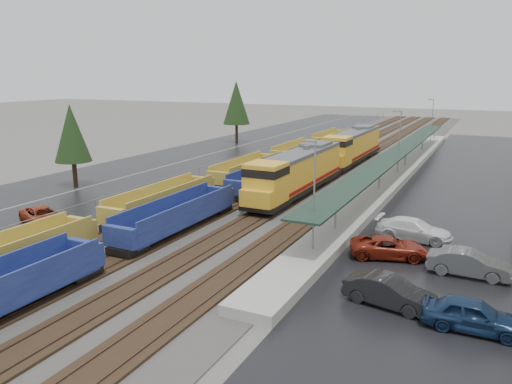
% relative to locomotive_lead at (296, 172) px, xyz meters
% --- Properties ---
extents(ballast_strip, '(20.00, 160.00, 0.08)m').
position_rel_locomotive_lead_xyz_m(ballast_strip, '(-2.00, 23.98, -2.45)').
color(ballast_strip, '#302D2B').
rests_on(ballast_strip, ground).
extents(trackbed, '(14.60, 160.00, 0.22)m').
position_rel_locomotive_lead_xyz_m(trackbed, '(-2.00, 23.98, -2.33)').
color(trackbed, black).
rests_on(trackbed, ground).
extents(west_parking_lot, '(10.00, 160.00, 0.02)m').
position_rel_locomotive_lead_xyz_m(west_parking_lot, '(-17.00, 23.98, -2.48)').
color(west_parking_lot, black).
rests_on(west_parking_lot, ground).
extents(west_road, '(9.00, 160.00, 0.02)m').
position_rel_locomotive_lead_xyz_m(west_road, '(-27.00, 23.98, -2.48)').
color(west_road, black).
rests_on(west_road, ground).
extents(east_commuter_lot, '(16.00, 100.00, 0.02)m').
position_rel_locomotive_lead_xyz_m(east_commuter_lot, '(17.00, 13.98, -2.48)').
color(east_commuter_lot, black).
rests_on(east_commuter_lot, ground).
extents(station_platform, '(3.00, 80.00, 8.00)m').
position_rel_locomotive_lead_xyz_m(station_platform, '(7.50, 13.99, -1.75)').
color(station_platform, '#9E9B93').
rests_on(station_platform, ground).
extents(chainlink_fence, '(0.08, 160.04, 2.02)m').
position_rel_locomotive_lead_xyz_m(chainlink_fence, '(-11.50, 22.42, -0.88)').
color(chainlink_fence, gray).
rests_on(chainlink_fence, ground).
extents(tree_west_near, '(3.96, 3.96, 9.00)m').
position_rel_locomotive_lead_xyz_m(tree_west_near, '(-24.00, -6.02, 3.33)').
color(tree_west_near, '#332316').
rests_on(tree_west_near, ground).
extents(tree_west_far, '(4.84, 4.84, 11.00)m').
position_rel_locomotive_lead_xyz_m(tree_west_far, '(-25.00, 33.98, 4.64)').
color(tree_west_far, '#332316').
rests_on(tree_west_far, ground).
extents(locomotive_lead, '(3.14, 20.69, 4.68)m').
position_rel_locomotive_lead_xyz_m(locomotive_lead, '(0.00, 0.00, 0.00)').
color(locomotive_lead, black).
rests_on(locomotive_lead, ground).
extents(locomotive_trail, '(3.14, 20.69, 4.68)m').
position_rel_locomotive_lead_xyz_m(locomotive_trail, '(0.00, 21.00, 0.00)').
color(locomotive_trail, black).
rests_on(locomotive_trail, ground).
extents(well_string_yellow, '(2.59, 94.38, 2.30)m').
position_rel_locomotive_lead_xyz_m(well_string_yellow, '(-8.00, -3.51, -1.34)').
color(well_string_yellow, '#AF9230').
rests_on(well_string_yellow, ground).
extents(well_string_blue, '(2.66, 79.74, 2.36)m').
position_rel_locomotive_lead_xyz_m(well_string_blue, '(-4.00, -15.08, -1.31)').
color(well_string_blue, navy).
rests_on(well_string_blue, ground).
extents(parked_car_west_c, '(4.08, 5.68, 1.44)m').
position_rel_locomotive_lead_xyz_m(parked_car_west_c, '(-15.09, -18.35, -1.77)').
color(parked_car_west_c, '#9B3013').
rests_on(parked_car_west_c, ground).
extents(parked_car_east_a, '(2.63, 5.12, 1.61)m').
position_rel_locomotive_lead_xyz_m(parked_car_east_a, '(13.55, -20.90, -1.68)').
color(parked_car_east_a, black).
rests_on(parked_car_east_a, ground).
extents(parked_car_east_b, '(3.82, 5.64, 1.44)m').
position_rel_locomotive_lead_xyz_m(parked_car_east_b, '(12.05, -13.55, -1.77)').
color(parked_car_east_b, maroon).
rests_on(parked_car_east_b, ground).
extents(parked_car_east_c, '(2.52, 5.68, 1.62)m').
position_rel_locomotive_lead_xyz_m(parked_car_east_c, '(12.97, -9.09, -1.68)').
color(parked_car_east_c, white).
rests_on(parked_car_east_c, ground).
extents(parked_car_east_d, '(1.94, 4.74, 1.61)m').
position_rel_locomotive_lead_xyz_m(parked_car_east_d, '(17.71, -21.80, -1.68)').
color(parked_car_east_d, '#13284A').
rests_on(parked_car_east_d, ground).
extents(parked_car_east_e, '(1.79, 4.90, 1.60)m').
position_rel_locomotive_lead_xyz_m(parked_car_east_e, '(17.09, -14.63, -1.68)').
color(parked_car_east_e, '#525457').
rests_on(parked_car_east_e, ground).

